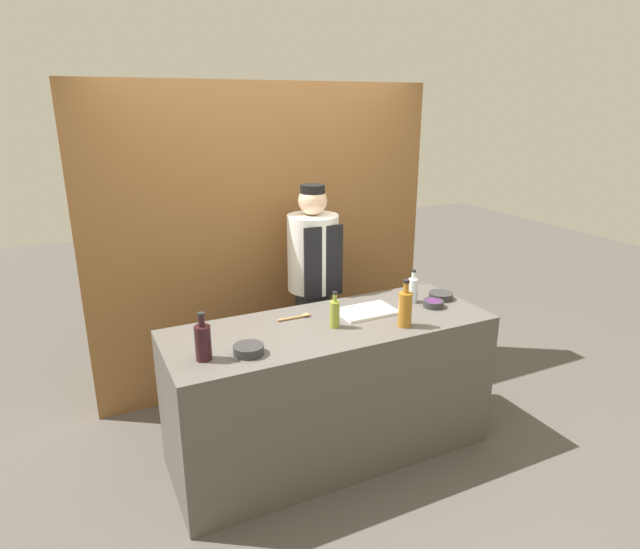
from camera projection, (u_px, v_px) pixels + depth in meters
ground_plane at (330, 449)px, 3.63m from camera, size 14.00×14.00×0.00m
cabinet_wall at (265, 240)px, 4.25m from camera, size 2.77×0.18×2.40m
counter at (330, 389)px, 3.49m from camera, size 2.06×0.76×0.93m
sauce_bowl_purple at (433, 303)px, 3.61m from camera, size 0.14×0.14×0.05m
sauce_bowl_green at (441, 295)px, 3.76m from camera, size 0.17×0.17×0.05m
sauce_bowl_brown at (249, 349)px, 2.93m from camera, size 0.17×0.17×0.05m
cutting_board at (366, 311)px, 3.51m from camera, size 0.37×0.24×0.02m
bottle_amber at (405, 308)px, 3.28m from camera, size 0.09×0.09×0.30m
bottle_oil at (335, 313)px, 3.27m from camera, size 0.06×0.06×0.23m
bottle_wine at (203, 341)px, 2.85m from camera, size 0.09×0.09×0.27m
bottle_clear at (413, 290)px, 3.68m from camera, size 0.07×0.07×0.23m
wooden_spoon at (298, 317)px, 3.43m from camera, size 0.22×0.04×0.02m
chef_center at (313, 288)px, 4.05m from camera, size 0.38×0.38×1.69m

